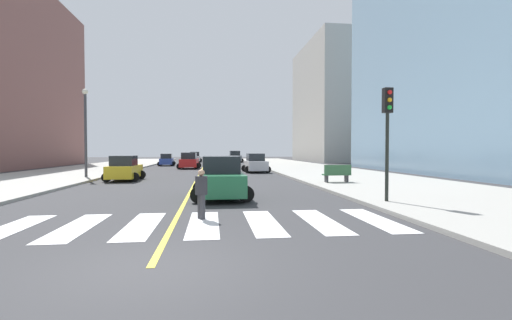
{
  "coord_description": "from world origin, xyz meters",
  "views": [
    {
      "loc": [
        1.16,
        -6.92,
        2.22
      ],
      "look_at": [
        5.83,
        31.61,
        1.14
      ],
      "focal_mm": 25.43,
      "sensor_mm": 36.0,
      "label": 1
    }
  ],
  "objects_px": {
    "car_yellow_nearest": "(124,169)",
    "car_green_third": "(221,179)",
    "car_gray_fifth": "(235,157)",
    "pedestrian_crossing": "(201,192)",
    "car_silver_seventh": "(256,163)",
    "traffic_light_near_corner": "(388,122)",
    "car_red_second": "(189,161)",
    "street_lamp": "(85,124)",
    "car_blue_fourth": "(167,160)",
    "park_bench": "(337,174)",
    "car_white_sixth": "(195,157)"
  },
  "relations": [
    {
      "from": "car_yellow_nearest",
      "to": "car_green_third",
      "type": "bearing_deg",
      "value": -57.54
    },
    {
      "from": "car_gray_fifth",
      "to": "pedestrian_crossing",
      "type": "relative_size",
      "value": 2.91
    },
    {
      "from": "car_green_third",
      "to": "car_silver_seventh",
      "type": "relative_size",
      "value": 1.03
    },
    {
      "from": "car_green_third",
      "to": "traffic_light_near_corner",
      "type": "xyz_separation_m",
      "value": [
        6.61,
        -2.79,
        2.46
      ]
    },
    {
      "from": "car_red_second",
      "to": "street_lamp",
      "type": "height_order",
      "value": "street_lamp"
    },
    {
      "from": "car_blue_fourth",
      "to": "street_lamp",
      "type": "relative_size",
      "value": 0.57
    },
    {
      "from": "car_silver_seventh",
      "to": "street_lamp",
      "type": "relative_size",
      "value": 0.63
    },
    {
      "from": "car_yellow_nearest",
      "to": "park_bench",
      "type": "bearing_deg",
      "value": -18.38
    },
    {
      "from": "car_red_second",
      "to": "car_white_sixth",
      "type": "xyz_separation_m",
      "value": [
        -0.44,
        23.18,
        -0.02
      ]
    },
    {
      "from": "car_blue_fourth",
      "to": "traffic_light_near_corner",
      "type": "bearing_deg",
      "value": -73.05
    },
    {
      "from": "car_yellow_nearest",
      "to": "street_lamp",
      "type": "xyz_separation_m",
      "value": [
        -3.34,
        2.08,
        3.33
      ]
    },
    {
      "from": "car_red_second",
      "to": "car_silver_seventh",
      "type": "height_order",
      "value": "car_red_second"
    },
    {
      "from": "car_green_third",
      "to": "car_white_sixth",
      "type": "xyz_separation_m",
      "value": [
        -3.55,
        49.98,
        -0.03
      ]
    },
    {
      "from": "car_blue_fourth",
      "to": "pedestrian_crossing",
      "type": "bearing_deg",
      "value": -83.91
    },
    {
      "from": "street_lamp",
      "to": "car_blue_fourth",
      "type": "bearing_deg",
      "value": 81.77
    },
    {
      "from": "car_gray_fifth",
      "to": "street_lamp",
      "type": "relative_size",
      "value": 0.69
    },
    {
      "from": "car_gray_fifth",
      "to": "street_lamp",
      "type": "xyz_separation_m",
      "value": [
        -13.69,
        -35.75,
        3.21
      ]
    },
    {
      "from": "traffic_light_near_corner",
      "to": "car_blue_fourth",
      "type": "bearing_deg",
      "value": -70.63
    },
    {
      "from": "car_green_third",
      "to": "car_gray_fifth",
      "type": "xyz_separation_m",
      "value": [
        3.63,
        48.31,
        0.06
      ]
    },
    {
      "from": "car_yellow_nearest",
      "to": "car_blue_fourth",
      "type": "xyz_separation_m",
      "value": [
        -0.06,
        24.78,
        -0.05
      ]
    },
    {
      "from": "car_yellow_nearest",
      "to": "car_gray_fifth",
      "type": "height_order",
      "value": "car_gray_fifth"
    },
    {
      "from": "car_yellow_nearest",
      "to": "pedestrian_crossing",
      "type": "distance_m",
      "value": 16.54
    },
    {
      "from": "car_blue_fourth",
      "to": "car_white_sixth",
      "type": "xyz_separation_m",
      "value": [
        3.22,
        14.72,
        0.08
      ]
    },
    {
      "from": "car_white_sixth",
      "to": "street_lamp",
      "type": "height_order",
      "value": "street_lamp"
    },
    {
      "from": "car_white_sixth",
      "to": "pedestrian_crossing",
      "type": "distance_m",
      "value": 55.0
    },
    {
      "from": "car_red_second",
      "to": "car_white_sixth",
      "type": "relative_size",
      "value": 1.03
    },
    {
      "from": "car_blue_fourth",
      "to": "car_white_sixth",
      "type": "height_order",
      "value": "car_white_sixth"
    },
    {
      "from": "car_white_sixth",
      "to": "pedestrian_crossing",
      "type": "relative_size",
      "value": 2.65
    },
    {
      "from": "car_green_third",
      "to": "traffic_light_near_corner",
      "type": "relative_size",
      "value": 0.95
    },
    {
      "from": "car_yellow_nearest",
      "to": "traffic_light_near_corner",
      "type": "height_order",
      "value": "traffic_light_near_corner"
    },
    {
      "from": "car_yellow_nearest",
      "to": "park_bench",
      "type": "xyz_separation_m",
      "value": [
        14.27,
        -4.69,
        -0.16
      ]
    },
    {
      "from": "car_yellow_nearest",
      "to": "park_bench",
      "type": "height_order",
      "value": "car_yellow_nearest"
    },
    {
      "from": "car_yellow_nearest",
      "to": "street_lamp",
      "type": "height_order",
      "value": "street_lamp"
    },
    {
      "from": "car_red_second",
      "to": "park_bench",
      "type": "relative_size",
      "value": 2.39
    },
    {
      "from": "traffic_light_near_corner",
      "to": "street_lamp",
      "type": "distance_m",
      "value": 22.67
    },
    {
      "from": "car_silver_seventh",
      "to": "park_bench",
      "type": "xyz_separation_m",
      "value": [
        3.67,
        -13.31,
        -0.18
      ]
    },
    {
      "from": "car_green_third",
      "to": "park_bench",
      "type": "distance_m",
      "value": 9.52
    },
    {
      "from": "car_yellow_nearest",
      "to": "park_bench",
      "type": "distance_m",
      "value": 15.02
    },
    {
      "from": "traffic_light_near_corner",
      "to": "street_lamp",
      "type": "height_order",
      "value": "street_lamp"
    },
    {
      "from": "car_silver_seventh",
      "to": "park_bench",
      "type": "height_order",
      "value": "car_silver_seventh"
    },
    {
      "from": "car_white_sixth",
      "to": "pedestrian_crossing",
      "type": "bearing_deg",
      "value": -88.69
    },
    {
      "from": "car_yellow_nearest",
      "to": "car_gray_fifth",
      "type": "relative_size",
      "value": 0.87
    },
    {
      "from": "car_gray_fifth",
      "to": "car_silver_seventh",
      "type": "relative_size",
      "value": 1.1
    },
    {
      "from": "pedestrian_crossing",
      "to": "car_white_sixth",
      "type": "bearing_deg",
      "value": 157.14
    },
    {
      "from": "car_blue_fourth",
      "to": "pedestrian_crossing",
      "type": "height_order",
      "value": "car_blue_fourth"
    },
    {
      "from": "car_silver_seventh",
      "to": "car_white_sixth",
      "type": "bearing_deg",
      "value": -78.02
    },
    {
      "from": "car_gray_fifth",
      "to": "pedestrian_crossing",
      "type": "distance_m",
      "value": 53.44
    },
    {
      "from": "traffic_light_near_corner",
      "to": "car_yellow_nearest",
      "type": "bearing_deg",
      "value": -44.89
    },
    {
      "from": "pedestrian_crossing",
      "to": "park_bench",
      "type": "bearing_deg",
      "value": 116.5
    },
    {
      "from": "car_silver_seventh",
      "to": "pedestrian_crossing",
      "type": "distance_m",
      "value": 24.5
    }
  ]
}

